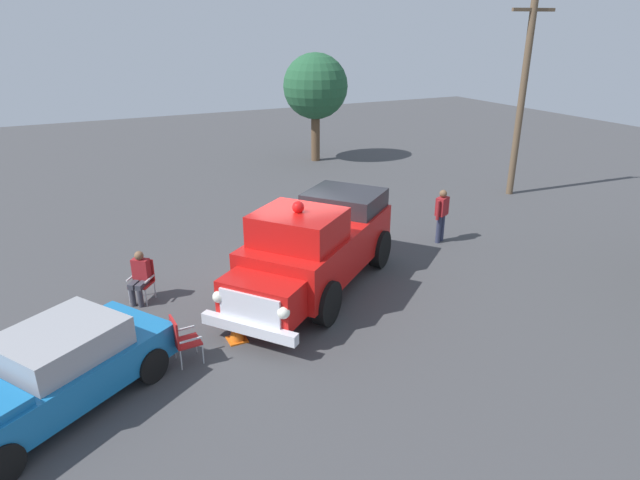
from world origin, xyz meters
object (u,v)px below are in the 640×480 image
at_px(spectator_standing, 442,212).
at_px(traffic_cone, 236,328).
at_px(lawn_chair_near_truck, 143,277).
at_px(lawn_chair_by_car, 181,337).
at_px(spectator_seated, 140,275).
at_px(oak_tree_left, 315,87).
at_px(classic_hot_rod, 48,374).
at_px(utility_pole, 522,95).
at_px(vintage_fire_truck, 316,245).

relative_size(spectator_standing, traffic_cone, 2.64).
xyz_separation_m(lawn_chair_near_truck, lawn_chair_by_car, (3.16, 0.21, 0.00)).
bearing_deg(spectator_seated, traffic_cone, 29.06).
bearing_deg(lawn_chair_by_car, oak_tree_left, 145.71).
xyz_separation_m(classic_hot_rod, oak_tree_left, (-15.08, 12.35, 2.81)).
bearing_deg(spectator_seated, utility_pole, 101.29).
bearing_deg(classic_hot_rod, oak_tree_left, 140.68).
distance_m(lawn_chair_near_truck, oak_tree_left, 15.65).
relative_size(lawn_chair_by_car, oak_tree_left, 0.20).
height_order(lawn_chair_near_truck, spectator_seated, spectator_seated).
height_order(lawn_chair_near_truck, spectator_standing, spectator_standing).
bearing_deg(utility_pole, spectator_standing, -62.84).
relative_size(classic_hot_rod, spectator_seated, 3.61).
height_order(classic_hot_rod, oak_tree_left, oak_tree_left).
xyz_separation_m(spectator_seated, oak_tree_left, (-11.59, 10.28, 2.86)).
height_order(vintage_fire_truck, lawn_chair_by_car, vintage_fire_truck).
bearing_deg(spectator_seated, lawn_chair_near_truck, 141.74).
bearing_deg(vintage_fire_truck, traffic_cone, -59.87).
bearing_deg(spectator_seated, lawn_chair_by_car, 5.52).
bearing_deg(spectator_standing, spectator_seated, -90.12).
height_order(vintage_fire_truck, oak_tree_left, oak_tree_left).
distance_m(lawn_chair_by_car, spectator_seated, 3.07).
height_order(utility_pole, traffic_cone, utility_pole).
height_order(vintage_fire_truck, classic_hot_rod, vintage_fire_truck).
bearing_deg(lawn_chair_by_car, vintage_fire_truck, 115.75).
distance_m(classic_hot_rod, traffic_cone, 3.69).
bearing_deg(spectator_standing, lawn_chair_near_truck, -90.79).
distance_m(spectator_seated, oak_tree_left, 15.76).
bearing_deg(lawn_chair_near_truck, spectator_seated, -38.26).
height_order(spectator_seated, oak_tree_left, oak_tree_left).
distance_m(lawn_chair_near_truck, traffic_cone, 3.18).
relative_size(classic_hot_rod, traffic_cone, 7.34).
distance_m(vintage_fire_truck, traffic_cone, 3.16).
relative_size(vintage_fire_truck, utility_pole, 0.81).
bearing_deg(oak_tree_left, lawn_chair_by_car, -34.29).
xyz_separation_m(vintage_fire_truck, spectator_seated, (-1.20, -4.13, -0.50)).
bearing_deg(vintage_fire_truck, spectator_standing, 103.72).
distance_m(vintage_fire_truck, utility_pole, 11.72).
distance_m(spectator_standing, oak_tree_left, 11.97).
bearing_deg(traffic_cone, lawn_chair_near_truck, -153.14).
bearing_deg(spectator_seated, vintage_fire_truck, 73.77).
bearing_deg(traffic_cone, vintage_fire_truck, 120.13).
bearing_deg(spectator_standing, lawn_chair_by_car, -70.74).
xyz_separation_m(lawn_chair_by_car, utility_pole, (-6.00, 14.47, 3.26)).
distance_m(vintage_fire_truck, oak_tree_left, 14.39).
relative_size(spectator_standing, oak_tree_left, 0.33).
xyz_separation_m(lawn_chair_near_truck, traffic_cone, (2.83, 1.43, -0.28)).
relative_size(lawn_chair_by_car, traffic_cone, 1.61).
bearing_deg(utility_pole, lawn_chair_near_truck, -79.04).
height_order(classic_hot_rod, utility_pole, utility_pole).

